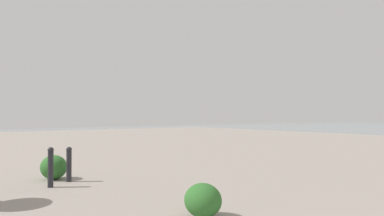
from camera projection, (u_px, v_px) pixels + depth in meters
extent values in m
cylinder|color=#232328|center=(51.00, 170.00, 7.82)|extent=(0.12, 0.12, 0.77)
sphere|color=#232328|center=(51.00, 150.00, 7.82)|extent=(0.13, 0.13, 0.13)
cylinder|color=#232328|center=(69.00, 166.00, 8.47)|extent=(0.12, 0.12, 0.72)
sphere|color=#232328|center=(69.00, 149.00, 8.48)|extent=(0.13, 0.13, 0.13)
ellipsoid|color=#2D6628|center=(54.00, 167.00, 8.78)|extent=(0.69, 0.62, 0.59)
ellipsoid|color=#2D6628|center=(203.00, 200.00, 5.54)|extent=(0.62, 0.56, 0.52)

